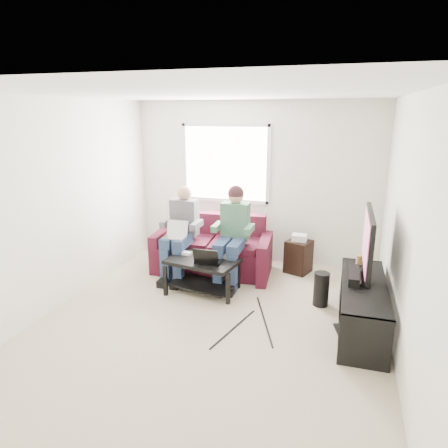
# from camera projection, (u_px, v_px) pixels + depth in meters

# --- Properties ---
(floor) EXTENTS (4.50, 4.50, 0.00)m
(floor) POSITION_uv_depth(u_px,v_px,m) (212.00, 321.00, 4.78)
(floor) COLOR #C2AD96
(floor) RESTS_ON ground
(ceiling) EXTENTS (4.50, 4.50, 0.00)m
(ceiling) POSITION_uv_depth(u_px,v_px,m) (210.00, 93.00, 4.08)
(ceiling) COLOR white
(ceiling) RESTS_ON wall_back
(wall_back) EXTENTS (4.50, 0.00, 4.50)m
(wall_back) POSITION_uv_depth(u_px,v_px,m) (255.00, 183.00, 6.50)
(wall_back) COLOR silver
(wall_back) RESTS_ON floor
(wall_front) EXTENTS (4.50, 0.00, 4.50)m
(wall_front) POSITION_uv_depth(u_px,v_px,m) (89.00, 307.00, 2.35)
(wall_front) COLOR silver
(wall_front) RESTS_ON floor
(wall_left) EXTENTS (0.00, 4.50, 4.50)m
(wall_left) POSITION_uv_depth(u_px,v_px,m) (59.00, 204.00, 4.99)
(wall_left) COLOR silver
(wall_left) RESTS_ON floor
(wall_right) EXTENTS (0.00, 4.50, 4.50)m
(wall_right) POSITION_uv_depth(u_px,v_px,m) (406.00, 231.00, 3.87)
(wall_right) COLOR silver
(wall_right) RESTS_ON floor
(window) EXTENTS (1.48, 0.04, 1.28)m
(window) POSITION_uv_depth(u_px,v_px,m) (225.00, 163.00, 6.54)
(window) COLOR white
(window) RESTS_ON wall_back
(sofa) EXTENTS (1.89, 0.98, 0.86)m
(sofa) POSITION_uv_depth(u_px,v_px,m) (213.00, 251.00, 6.25)
(sofa) COLOR #481221
(sofa) RESTS_ON floor
(person_left) EXTENTS (0.40, 0.71, 1.35)m
(person_left) POSITION_uv_depth(u_px,v_px,m) (181.00, 228.00, 5.95)
(person_left) COLOR navy
(person_left) RESTS_ON sofa
(person_right) EXTENTS (0.40, 0.71, 1.40)m
(person_right) POSITION_uv_depth(u_px,v_px,m) (233.00, 228.00, 5.73)
(person_right) COLOR navy
(person_right) RESTS_ON sofa
(laptop_silver) EXTENTS (0.35, 0.27, 0.24)m
(laptop_silver) POSITION_uv_depth(u_px,v_px,m) (175.00, 233.00, 5.76)
(laptop_silver) COLOR silver
(laptop_silver) RESTS_ON person_left
(coffee_table) EXTENTS (1.03, 0.74, 0.47)m
(coffee_table) POSITION_uv_depth(u_px,v_px,m) (202.00, 268.00, 5.47)
(coffee_table) COLOR black
(coffee_table) RESTS_ON floor
(laptop_black) EXTENTS (0.38, 0.30, 0.24)m
(laptop_black) POSITION_uv_depth(u_px,v_px,m) (209.00, 254.00, 5.30)
(laptop_black) COLOR black
(laptop_black) RESTS_ON coffee_table
(controller_a) EXTENTS (0.15, 0.11, 0.04)m
(controller_a) POSITION_uv_depth(u_px,v_px,m) (187.00, 253.00, 5.62)
(controller_a) COLOR silver
(controller_a) RESTS_ON coffee_table
(controller_b) EXTENTS (0.16, 0.13, 0.04)m
(controller_b) POSITION_uv_depth(u_px,v_px,m) (200.00, 253.00, 5.63)
(controller_b) COLOR black
(controller_b) RESTS_ON coffee_table
(controller_c) EXTENTS (0.16, 0.12, 0.04)m
(controller_c) POSITION_uv_depth(u_px,v_px,m) (227.00, 257.00, 5.49)
(controller_c) COLOR gray
(controller_c) RESTS_ON coffee_table
(tv_stand) EXTENTS (0.50, 1.64, 0.54)m
(tv_stand) POSITION_uv_depth(u_px,v_px,m) (362.00, 308.00, 4.57)
(tv_stand) COLOR black
(tv_stand) RESTS_ON floor
(tv) EXTENTS (0.12, 1.10, 0.81)m
(tv) POSITION_uv_depth(u_px,v_px,m) (368.00, 243.00, 4.46)
(tv) COLOR black
(tv) RESTS_ON tv_stand
(soundbar) EXTENTS (0.12, 0.50, 0.10)m
(soundbar) POSITION_uv_depth(u_px,v_px,m) (354.00, 275.00, 4.60)
(soundbar) COLOR black
(soundbar) RESTS_ON tv_stand
(drink_cup) EXTENTS (0.08, 0.08, 0.12)m
(drink_cup) POSITION_uv_depth(u_px,v_px,m) (359.00, 260.00, 5.07)
(drink_cup) COLOR #AC794A
(drink_cup) RESTS_ON tv_stand
(console_white) EXTENTS (0.30, 0.22, 0.06)m
(console_white) POSITION_uv_depth(u_px,v_px,m) (364.00, 319.00, 4.18)
(console_white) COLOR silver
(console_white) RESTS_ON tv_stand
(console_grey) EXTENTS (0.34, 0.26, 0.08)m
(console_grey) POSITION_uv_depth(u_px,v_px,m) (362.00, 291.00, 4.82)
(console_grey) COLOR gray
(console_grey) RESTS_ON tv_stand
(console_black) EXTENTS (0.38, 0.30, 0.07)m
(console_black) POSITION_uv_depth(u_px,v_px,m) (363.00, 304.00, 4.50)
(console_black) COLOR black
(console_black) RESTS_ON tv_stand
(subwoofer) EXTENTS (0.20, 0.20, 0.44)m
(subwoofer) POSITION_uv_depth(u_px,v_px,m) (321.00, 289.00, 5.12)
(subwoofer) COLOR black
(subwoofer) RESTS_ON floor
(keyboard_floor) EXTENTS (0.27, 0.48, 0.03)m
(keyboard_floor) POSITION_uv_depth(u_px,v_px,m) (345.00, 335.00, 4.46)
(keyboard_floor) COLOR black
(keyboard_floor) RESTS_ON floor
(end_table) EXTENTS (0.34, 0.34, 0.61)m
(end_table) POSITION_uv_depth(u_px,v_px,m) (298.00, 255.00, 6.18)
(end_table) COLOR black
(end_table) RESTS_ON floor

